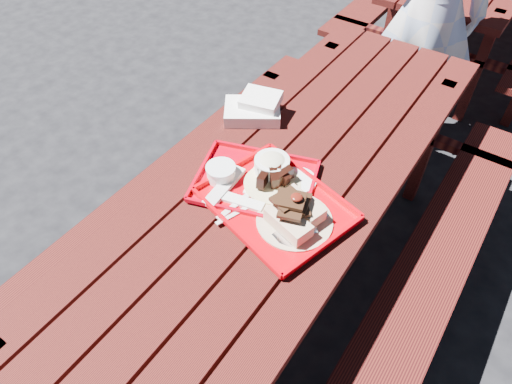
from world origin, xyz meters
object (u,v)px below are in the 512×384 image
(near_tray, at_px, (280,197))
(person, at_px, (431,13))
(picnic_table_near, at_px, (278,215))
(far_tray, at_px, (252,181))

(near_tray, xyz_separation_m, person, (-0.05, 1.56, 0.02))
(picnic_table_near, bearing_deg, person, 89.44)
(person, bearing_deg, far_tray, 68.08)
(picnic_table_near, relative_size, person, 1.49)
(picnic_table_near, bearing_deg, near_tray, -57.02)
(picnic_table_near, bearing_deg, far_tray, -132.86)
(picnic_table_near, relative_size, far_tray, 4.90)
(near_tray, bearing_deg, far_tray, 170.24)
(person, bearing_deg, near_tray, 72.90)
(far_tray, bearing_deg, picnic_table_near, 47.14)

